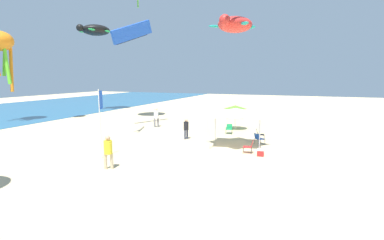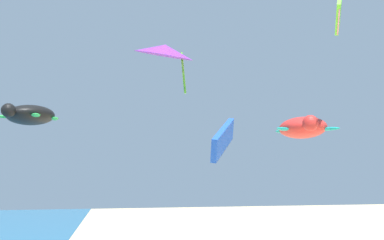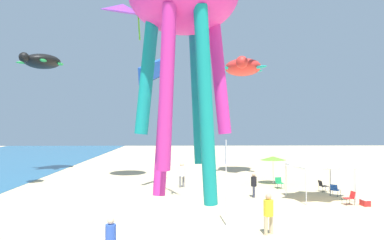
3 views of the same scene
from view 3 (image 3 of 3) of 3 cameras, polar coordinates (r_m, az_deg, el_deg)
ground at (r=25.15m, az=18.93°, el=-12.04°), size 120.00×120.00×0.10m
canopy_tent at (r=26.35m, az=18.56°, el=-6.05°), size 3.48×3.83×2.72m
beach_umbrella at (r=31.96m, az=12.07°, el=-5.65°), size 2.10×2.10×2.30m
folding_chair_right_of_tent at (r=28.13m, az=20.66°, el=-9.70°), size 0.81×0.80×0.82m
folding_chair_near_cooler at (r=29.60m, az=19.03°, el=-9.24°), size 0.63×0.71×0.82m
folding_chair_facing_ocean at (r=30.18m, az=12.95°, el=-9.08°), size 0.68×0.60×0.82m
folding_chair_left_of_tent at (r=25.58m, az=22.66°, el=-10.63°), size 0.61×0.69×0.82m
cooler_box at (r=25.66m, az=24.59°, el=-11.21°), size 0.65×0.47×0.40m
banner_flag at (r=18.86m, az=5.13°, el=-8.09°), size 0.36×0.06×4.18m
person_kite_handler at (r=29.78m, az=-1.54°, el=-7.96°), size 0.45×0.45×1.90m
person_by_tent at (r=14.47m, az=-12.13°, el=-16.74°), size 0.43×0.38×1.62m
person_beachcomber at (r=26.23m, az=9.27°, el=-9.35°), size 0.42×0.39×1.62m
person_far_stroller at (r=17.83m, az=11.42°, el=-13.20°), size 0.43×0.44×1.83m
kite_turtle_red at (r=37.40m, az=7.67°, el=7.86°), size 5.57×4.99×1.73m
kite_delta_purple at (r=33.82m, az=-10.38°, el=16.21°), size 5.07×5.05×3.37m
kite_parafoil_blue at (r=29.25m, az=-5.64°, el=7.43°), size 4.16×2.08×2.67m
kite_octopus_magenta at (r=9.59m, az=-1.30°, el=16.72°), size 2.71×2.71×6.02m
kite_turtle_black at (r=41.46m, az=-21.68°, el=8.19°), size 4.92×4.88×1.66m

